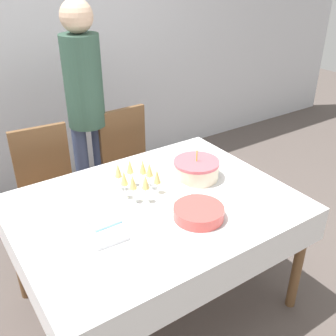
% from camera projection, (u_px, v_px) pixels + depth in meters
% --- Properties ---
extents(ground_plane, '(12.00, 12.00, 0.00)m').
position_uv_depth(ground_plane, '(157.00, 299.00, 2.58)').
color(ground_plane, '#564C47').
extents(wall_back, '(8.00, 0.05, 2.70)m').
position_uv_depth(wall_back, '(34.00, 42.00, 3.33)').
color(wall_back, silver).
rests_on(wall_back, ground_plane).
extents(dining_table, '(1.54, 1.18, 0.76)m').
position_uv_depth(dining_table, '(155.00, 217.00, 2.27)').
color(dining_table, white).
rests_on(dining_table, ground_plane).
extents(dining_chair_far_left, '(0.46, 0.46, 0.95)m').
position_uv_depth(dining_chair_far_left, '(49.00, 188.00, 2.84)').
color(dining_chair_far_left, brown).
rests_on(dining_chair_far_left, ground_plane).
extents(dining_chair_far_right, '(0.43, 0.43, 0.95)m').
position_uv_depth(dining_chair_far_right, '(131.00, 163.00, 3.17)').
color(dining_chair_far_right, brown).
rests_on(dining_chair_far_right, ground_plane).
extents(birthday_cake, '(0.28, 0.28, 0.19)m').
position_uv_depth(birthday_cake, '(196.00, 169.00, 2.45)').
color(birthday_cake, beige).
rests_on(birthday_cake, dining_table).
extents(champagne_tray, '(0.32, 0.32, 0.18)m').
position_uv_depth(champagne_tray, '(138.00, 181.00, 2.26)').
color(champagne_tray, silver).
rests_on(champagne_tray, dining_table).
extents(plate_stack_main, '(0.27, 0.27, 0.06)m').
position_uv_depth(plate_stack_main, '(199.00, 213.00, 2.08)').
color(plate_stack_main, '#CC4C47').
rests_on(plate_stack_main, dining_table).
extents(plate_stack_dessert, '(0.20, 0.20, 0.03)m').
position_uv_depth(plate_stack_dessert, '(174.00, 194.00, 2.28)').
color(plate_stack_dessert, silver).
rests_on(plate_stack_dessert, dining_table).
extents(cake_knife, '(0.30, 0.07, 0.00)m').
position_uv_depth(cake_knife, '(230.00, 185.00, 2.39)').
color(cake_knife, silver).
rests_on(cake_knife, dining_table).
extents(fork_pile, '(0.17, 0.07, 0.02)m').
position_uv_depth(fork_pile, '(111.00, 241.00, 1.91)').
color(fork_pile, silver).
rests_on(fork_pile, dining_table).
extents(napkin_pile, '(0.15, 0.15, 0.01)m').
position_uv_depth(napkin_pile, '(103.00, 220.00, 2.07)').
color(napkin_pile, '#8CC6E0').
rests_on(napkin_pile, dining_table).
extents(person_standing, '(0.28, 0.28, 1.75)m').
position_uv_depth(person_standing, '(85.00, 98.00, 2.91)').
color(person_standing, '#3F4C72').
rests_on(person_standing, ground_plane).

